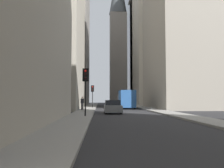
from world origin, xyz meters
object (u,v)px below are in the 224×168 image
at_px(delivery_truck, 126,99).
at_px(traffic_light_midblock, 92,91).
at_px(pedestrian, 82,102).
at_px(hatchback_grey, 113,107).
at_px(discarded_bottle, 152,109).
at_px(traffic_light_foreground, 85,81).

xyz_separation_m(delivery_truck, traffic_light_midblock, (2.94, 5.42, 1.40)).
bearing_deg(pedestrian, hatchback_grey, -148.66).
xyz_separation_m(hatchback_grey, pedestrian, (6.05, 3.68, 0.41)).
xyz_separation_m(traffic_light_midblock, pedestrian, (-8.89, 1.07, -1.78)).
height_order(pedestrian, discarded_bottle, pedestrian).
height_order(traffic_light_foreground, discarded_bottle, traffic_light_foreground).
distance_m(hatchback_grey, discarded_bottle, 6.93).
bearing_deg(traffic_light_foreground, hatchback_grey, -24.31).
distance_m(traffic_light_foreground, discarded_bottle, 13.20).
height_order(hatchback_grey, traffic_light_foreground, traffic_light_foreground).
relative_size(delivery_truck, traffic_light_midblock, 1.75).
bearing_deg(pedestrian, traffic_light_foreground, -174.65).
height_order(traffic_light_midblock, pedestrian, traffic_light_midblock).
height_order(delivery_truck, discarded_bottle, delivery_truck).
relative_size(hatchback_grey, discarded_bottle, 15.93).
bearing_deg(discarded_bottle, delivery_truck, 17.93).
xyz_separation_m(hatchback_grey, traffic_light_midblock, (14.94, 2.62, 2.19)).
height_order(hatchback_grey, pedestrian, pedestrian).
relative_size(delivery_truck, discarded_bottle, 23.93).
relative_size(traffic_light_midblock, pedestrian, 2.16).
relative_size(traffic_light_midblock, discarded_bottle, 13.71).
distance_m(delivery_truck, hatchback_grey, 12.34).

